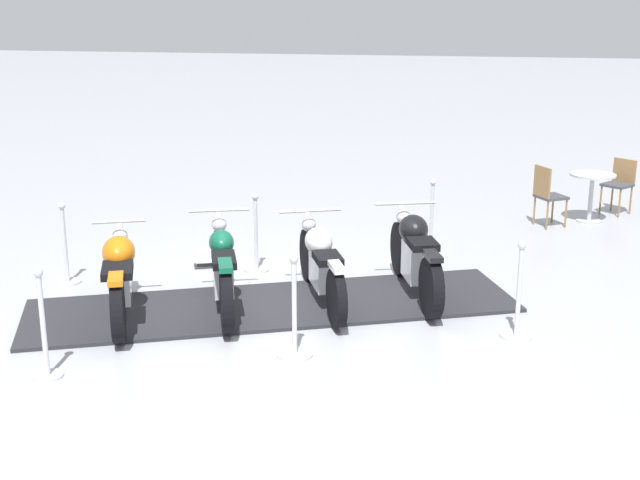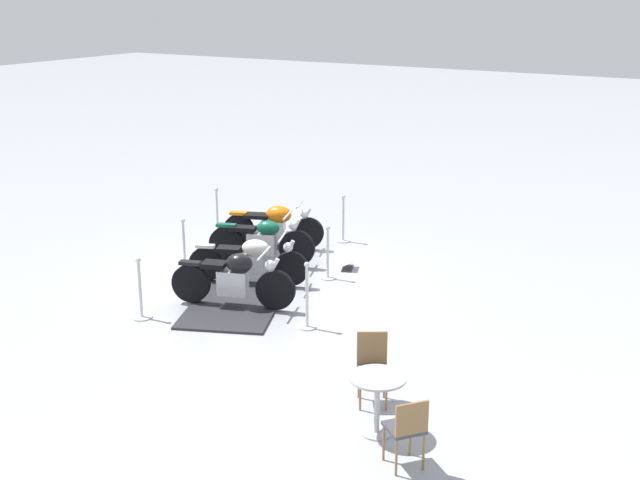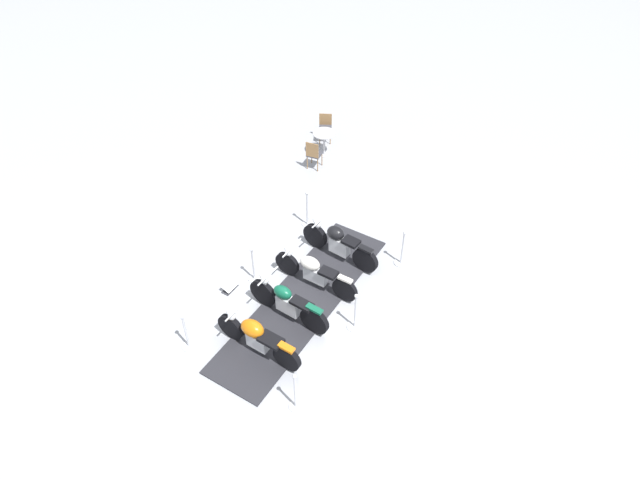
# 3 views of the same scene
# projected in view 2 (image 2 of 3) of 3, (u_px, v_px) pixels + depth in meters

# --- Properties ---
(ground_plane) EXTENTS (80.00, 80.00, 0.00)m
(ground_plane) POSITION_uv_depth(u_px,v_px,m) (256.00, 275.00, 15.77)
(ground_plane) COLOR #A8AAB2
(display_platform) EXTENTS (3.51, 5.76, 0.04)m
(display_platform) POSITION_uv_depth(u_px,v_px,m) (256.00, 273.00, 15.76)
(display_platform) COLOR #28282D
(display_platform) RESTS_ON ground_plane
(motorcycle_black) EXTENTS (2.12, 0.93, 0.99)m
(motorcycle_black) POSITION_uv_depth(u_px,v_px,m) (234.00, 279.00, 14.00)
(motorcycle_black) COLOR black
(motorcycle_black) RESTS_ON display_platform
(motorcycle_cream) EXTENTS (2.12, 1.07, 0.94)m
(motorcycle_cream) POSITION_uv_depth(u_px,v_px,m) (251.00, 259.00, 15.08)
(motorcycle_cream) COLOR black
(motorcycle_cream) RESTS_ON display_platform
(motorcycle_forest) EXTENTS (2.06, 0.92, 1.03)m
(motorcycle_forest) POSITION_uv_depth(u_px,v_px,m) (262.00, 241.00, 16.15)
(motorcycle_forest) COLOR black
(motorcycle_forest) RESTS_ON display_platform
(motorcycle_copper) EXTENTS (2.05, 0.93, 0.95)m
(motorcycle_copper) POSITION_uv_depth(u_px,v_px,m) (275.00, 224.00, 17.22)
(motorcycle_copper) COLOR black
(motorcycle_copper) RESTS_ON display_platform
(stanchion_right_rear) EXTENTS (0.32, 0.32, 1.04)m
(stanchion_right_rear) POSITION_uv_depth(u_px,v_px,m) (343.00, 226.00, 17.72)
(stanchion_right_rear) COLOR silver
(stanchion_right_rear) RESTS_ON ground_plane
(stanchion_left_rear) EXTENTS (0.29, 0.29, 1.09)m
(stanchion_left_rear) POSITION_uv_depth(u_px,v_px,m) (217.00, 219.00, 18.10)
(stanchion_left_rear) COLOR silver
(stanchion_left_rear) RESTS_ON ground_plane
(stanchion_left_mid) EXTENTS (0.36, 0.36, 1.07)m
(stanchion_left_mid) POSITION_uv_depth(u_px,v_px,m) (185.00, 256.00, 15.87)
(stanchion_left_mid) COLOR silver
(stanchion_left_mid) RESTS_ON ground_plane
(stanchion_left_front) EXTENTS (0.35, 0.35, 1.06)m
(stanchion_left_front) POSITION_uv_depth(u_px,v_px,m) (141.00, 300.00, 13.62)
(stanchion_left_front) COLOR silver
(stanchion_left_front) RESTS_ON ground_plane
(stanchion_right_mid) EXTENTS (0.32, 0.32, 1.04)m
(stanchion_right_mid) POSITION_uv_depth(u_px,v_px,m) (328.00, 261.00, 15.47)
(stanchion_right_mid) COLOR silver
(stanchion_right_mid) RESTS_ON ground_plane
(stanchion_right_front) EXTENTS (0.29, 0.29, 1.12)m
(stanchion_right_front) POSITION_uv_depth(u_px,v_px,m) (307.00, 305.00, 13.20)
(stanchion_right_front) COLOR silver
(stanchion_right_front) RESTS_ON ground_plane
(info_placard) EXTENTS (0.37, 0.46, 0.21)m
(info_placard) POSITION_uv_depth(u_px,v_px,m) (347.00, 266.00, 16.06)
(info_placard) COLOR #333338
(info_placard) RESTS_ON ground_plane
(cafe_table) EXTENTS (0.71, 0.71, 0.77)m
(cafe_table) POSITION_uv_depth(u_px,v_px,m) (377.00, 391.00, 10.01)
(cafe_table) COLOR #B7B7BC
(cafe_table) RESTS_ON ground_plane
(cafe_chair_near_table) EXTENTS (0.56, 0.56, 0.89)m
(cafe_chair_near_table) POSITION_uv_depth(u_px,v_px,m) (407.00, 427.00, 9.29)
(cafe_chair_near_table) COLOR olive
(cafe_chair_near_table) RESTS_ON ground_plane
(cafe_chair_across_table) EXTENTS (0.55, 0.55, 0.95)m
(cafe_chair_across_table) POSITION_uv_depth(u_px,v_px,m) (372.00, 364.00, 10.81)
(cafe_chair_across_table) COLOR olive
(cafe_chair_across_table) RESTS_ON ground_plane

